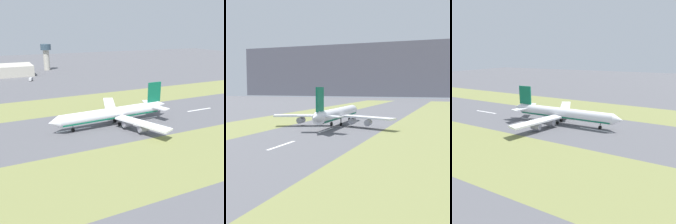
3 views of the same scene
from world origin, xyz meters
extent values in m
plane|color=#56565B|center=(0.00, 0.00, 0.00)|extent=(800.00, 800.00, 0.00)
cube|color=olive|center=(-45.00, 0.00, 0.00)|extent=(40.00, 600.00, 0.01)
cube|color=olive|center=(45.00, 0.00, 0.00)|extent=(40.00, 600.00, 0.01)
cube|color=silver|center=(0.00, -54.66, 0.01)|extent=(1.20, 18.00, 0.01)
cube|color=silver|center=(0.00, -14.66, 0.01)|extent=(1.20, 18.00, 0.01)
cube|color=silver|center=(0.00, 25.34, 0.01)|extent=(1.20, 18.00, 0.01)
cylinder|color=white|center=(-1.59, 5.34, 6.20)|extent=(8.37, 56.20, 6.00)
cone|color=white|center=(-2.88, 35.81, 6.20)|extent=(6.09, 5.25, 5.88)
cone|color=white|center=(-0.27, -25.63, 7.00)|extent=(5.35, 6.21, 5.10)
cube|color=#0F6647|center=(-1.59, 5.34, 4.55)|extent=(7.98, 53.95, 0.70)
cube|color=white|center=(-18.77, -2.61, 5.30)|extent=(28.88, 17.46, 0.90)
cube|color=white|center=(16.20, -1.13, 5.30)|extent=(29.33, 15.37, 0.90)
cylinder|color=#93939E|center=(-10.41, 0.96, 2.85)|extent=(3.40, 4.93, 3.20)
cylinder|color=#93939E|center=(-19.25, -2.92, 2.85)|extent=(3.40, 4.93, 3.20)
cylinder|color=#93939E|center=(7.57, 1.73, 2.85)|extent=(3.40, 4.93, 3.20)
cylinder|color=#93939E|center=(16.71, -1.39, 2.85)|extent=(3.40, 4.93, 3.20)
cube|color=#0F6647|center=(-0.49, -20.63, 14.70)|extent=(1.14, 8.03, 11.00)
cube|color=white|center=(-5.98, -20.87, 7.20)|extent=(10.91, 7.61, 0.60)
cube|color=white|center=(5.01, -20.40, 7.20)|extent=(10.81, 6.92, 0.60)
cylinder|color=#59595E|center=(-2.49, 26.60, 2.50)|extent=(0.50, 0.50, 3.20)
cylinder|color=black|center=(-2.49, 26.60, 0.90)|extent=(0.98, 1.84, 1.80)
cylinder|color=#59595E|center=(-4.06, 2.23, 2.50)|extent=(0.50, 0.50, 3.20)
cylinder|color=black|center=(-4.06, 2.23, 0.90)|extent=(0.98, 1.84, 1.80)
cylinder|color=#59595E|center=(1.14, 2.46, 2.50)|extent=(0.50, 0.50, 3.20)
cylinder|color=black|center=(1.14, 2.46, 0.90)|extent=(0.98, 1.84, 1.80)
cube|color=gray|center=(0.00, 520.00, 53.54)|extent=(800.00, 120.00, 107.07)
camera|label=1|loc=(-118.30, 58.27, 48.44)|focal=42.00mm
camera|label=2|loc=(56.13, -148.08, 20.44)|focal=50.00mm
camera|label=3|loc=(104.41, 60.48, 38.95)|focal=35.00mm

